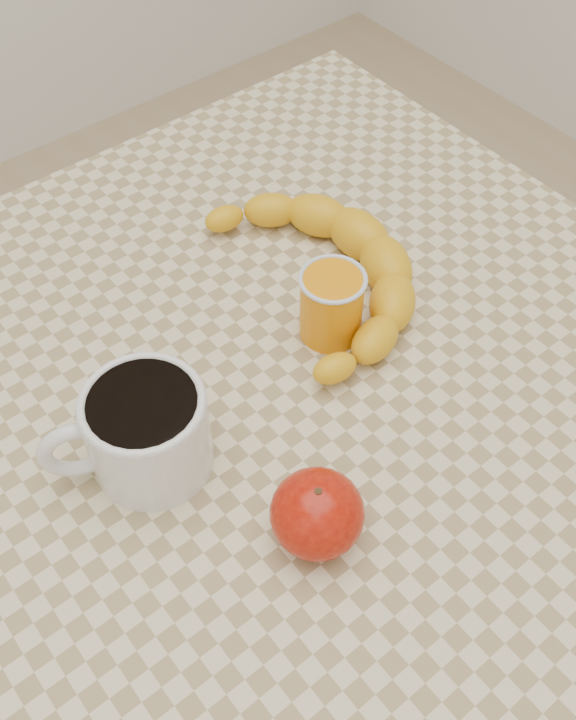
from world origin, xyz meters
TOP-DOWN VIEW (x-y plane):
  - ground at (0.00, 0.00)m, footprint 3.00×3.00m
  - table at (0.00, 0.00)m, footprint 0.80×0.80m
  - coffee_mug at (-0.15, -0.00)m, footprint 0.15×0.13m
  - orange_juice_glass at (0.06, 0.02)m, footprint 0.06×0.06m
  - apple at (-0.08, -0.14)m, footprint 0.10×0.10m
  - banana at (0.09, 0.06)m, footprint 0.41×0.45m

SIDE VIEW (x-z plane):
  - ground at x=0.00m, z-range 0.00..0.00m
  - table at x=0.00m, z-range 0.29..1.04m
  - banana at x=0.09m, z-range 0.75..0.80m
  - apple at x=-0.08m, z-range 0.75..0.82m
  - orange_juice_glass at x=0.06m, z-range 0.75..0.82m
  - coffee_mug at x=-0.15m, z-range 0.75..0.84m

